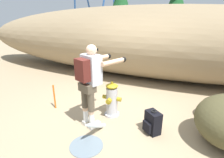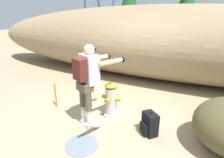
{
  "view_description": "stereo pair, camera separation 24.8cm",
  "coord_description": "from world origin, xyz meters",
  "views": [
    {
      "loc": [
        1.37,
        -3.22,
        2.12
      ],
      "look_at": [
        -0.14,
        0.32,
        0.75
      ],
      "focal_mm": 28.37,
      "sensor_mm": 36.0,
      "label": 1
    },
    {
      "loc": [
        1.6,
        -3.12,
        2.12
      ],
      "look_at": [
        -0.14,
        0.32,
        0.75
      ],
      "focal_mm": 28.37,
      "sensor_mm": 36.0,
      "label": 2
    }
  ],
  "objects": [
    {
      "name": "hydrant_water_jet",
      "position": [
        -0.02,
        -0.75,
        0.09
      ],
      "size": [
        0.58,
        1.27,
        0.69
      ],
      "color": "silver",
      "rests_on": "ground_plane"
    },
    {
      "name": "utility_worker",
      "position": [
        -0.23,
        -0.48,
        1.04
      ],
      "size": [
        0.74,
        1.04,
        1.65
      ],
      "rotation": [
        0.0,
        0.0,
        1.17
      ],
      "color": "beige",
      "rests_on": "ground_plane"
    },
    {
      "name": "spare_backpack",
      "position": [
        0.95,
        -0.26,
        0.22
      ],
      "size": [
        0.36,
        0.36,
        0.47
      ],
      "rotation": [
        0.0,
        0.0,
        3.98
      ],
      "color": "black",
      "rests_on": "ground_plane"
    },
    {
      "name": "survey_stake",
      "position": [
        -1.41,
        -0.22,
        0.3
      ],
      "size": [
        0.04,
        0.04,
        0.6
      ],
      "primitive_type": "cylinder",
      "color": "#E55914",
      "rests_on": "ground_plane"
    },
    {
      "name": "dirt_embankment",
      "position": [
        0.0,
        3.24,
        1.25
      ],
      "size": [
        15.38,
        3.2,
        2.5
      ],
      "primitive_type": "ellipsoid",
      "color": "#897556",
      "rests_on": "ground_plane"
    },
    {
      "name": "ground_plane",
      "position": [
        0.0,
        0.0,
        -0.02
      ],
      "size": [
        56.0,
        56.0,
        0.04
      ],
      "primitive_type": "cube",
      "color": "#998466"
    },
    {
      "name": "boulder_mid",
      "position": [
        2.2,
        0.79,
        0.25
      ],
      "size": [
        0.86,
        0.77,
        0.51
      ],
      "primitive_type": "ellipsoid",
      "rotation": [
        0.0,
        0.0,
        0.08
      ],
      "color": "#4B4035",
      "rests_on": "ground_plane"
    },
    {
      "name": "fire_hydrant",
      "position": [
        -0.02,
        0.02,
        0.37
      ],
      "size": [
        0.43,
        0.38,
        0.8
      ],
      "color": "#B2B2B7",
      "rests_on": "ground_plane"
    }
  ]
}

